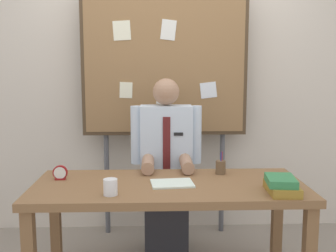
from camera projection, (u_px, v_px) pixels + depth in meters
name	position (u px, v px, depth m)	size (l,w,h in m)	color
back_wall	(164.00, 82.00, 3.69)	(6.40, 0.08, 2.70)	beige
desk	(169.00, 197.00, 2.64)	(1.75, 0.75, 0.74)	brown
person	(166.00, 173.00, 3.21)	(0.55, 0.56, 1.40)	#2D2D33
bulletin_board	(165.00, 66.00, 3.46)	(1.41, 0.09, 2.14)	#4C3823
book_stack	(281.00, 185.00, 2.43)	(0.20, 0.28, 0.10)	olive
open_notebook	(172.00, 183.00, 2.61)	(0.27, 0.20, 0.01)	silver
desk_clock	(60.00, 173.00, 2.71)	(0.10, 0.04, 0.10)	maroon
coffee_mug	(110.00, 187.00, 2.38)	(0.08, 0.08, 0.10)	white
pen_holder	(221.00, 167.00, 2.85)	(0.07, 0.07, 0.16)	brown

